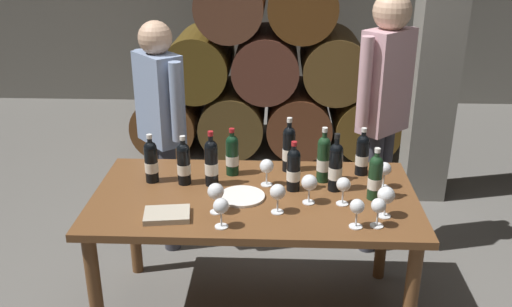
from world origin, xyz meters
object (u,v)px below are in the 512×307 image
wine_bottle_9 (336,166)px  taster_seated_left (161,119)px  wine_glass_3 (309,183)px  wine_glass_9 (385,170)px  wine_bottle_7 (324,158)px  wine_glass_0 (267,167)px  wine_bottle_5 (232,154)px  wine_glass_1 (357,208)px  wine_bottle_4 (184,163)px  sommelier_presenting (384,102)px  wine_glass_8 (221,207)px  wine_glass_6 (216,192)px  wine_glass_2 (278,193)px  wine_bottle_0 (289,148)px  wine_glass_7 (343,186)px  wine_bottle_3 (362,154)px  wine_bottle_8 (294,169)px  wine_bottle_1 (211,162)px  wine_glass_5 (378,207)px  wine_glass_4 (386,196)px  wine_bottle_6 (151,161)px  dining_table (254,210)px  wine_bottle_2 (375,177)px  tasting_notebook (167,215)px  serving_plate (242,196)px

wine_bottle_9 → taster_seated_left: (-1.05, 0.65, 0.03)m
wine_glass_3 → wine_glass_9: (0.41, 0.20, -0.01)m
wine_bottle_7 → wine_glass_0: bearing=-168.0°
wine_bottle_5 → wine_glass_1: 0.85m
wine_bottle_4 → sommelier_presenting: sommelier_presenting is taller
wine_glass_1 → wine_glass_8: 0.63m
wine_bottle_4 → wine_glass_1: wine_bottle_4 is taller
wine_glass_6 → wine_bottle_7: bearing=35.1°
wine_glass_2 → wine_glass_9: (0.57, 0.31, -0.00)m
wine_glass_2 → wine_bottle_0: bearing=83.2°
wine_bottle_9 → wine_glass_7: bearing=-80.8°
wine_glass_1 → wine_bottle_3: bearing=80.4°
wine_bottle_8 → wine_bottle_1: bearing=174.5°
wine_glass_2 → wine_glass_8: (-0.26, -0.15, -0.00)m
wine_bottle_5 → wine_glass_5: 0.92m
wine_glass_4 → sommelier_presenting: bearing=81.9°
wine_bottle_4 → wine_bottle_6: size_ratio=1.00×
dining_table → wine_glass_7: 0.50m
wine_bottle_4 → wine_bottle_7: size_ratio=0.89×
wine_bottle_7 → wine_glass_3: 0.28m
dining_table → sommelier_presenting: bearing=43.9°
wine_bottle_4 → wine_bottle_7: wine_bottle_7 is taller
wine_bottle_2 → tasting_notebook: (-1.03, -0.24, -0.11)m
wine_bottle_0 → tasting_notebook: bearing=-135.7°
wine_glass_3 → taster_seated_left: bearing=138.5°
sommelier_presenting → wine_bottle_5: bearing=-151.5°
taster_seated_left → wine_bottle_8: bearing=-38.1°
wine_glass_8 → tasting_notebook: 0.30m
wine_glass_5 → wine_bottle_2: bearing=84.5°
wine_bottle_4 → wine_glass_8: (0.25, -0.47, -0.02)m
wine_bottle_7 → wine_glass_6: 0.67m
serving_plate → wine_glass_0: bearing=51.5°
wine_bottle_4 → wine_glass_8: 0.53m
wine_glass_9 → tasting_notebook: size_ratio=0.66×
wine_bottle_0 → wine_glass_2: size_ratio=2.10×
dining_table → wine_glass_7: size_ratio=11.56×
wine_bottle_6 → wine_glass_1: bearing=-23.5°
wine_bottle_6 → wine_glass_0: size_ratio=1.83×
wine_bottle_2 → wine_bottle_5: bearing=160.1°
wine_glass_3 → wine_glass_9: wine_glass_3 is taller
wine_bottle_4 → wine_bottle_7: bearing=4.7°
wine_glass_0 → wine_glass_8: (-0.20, -0.46, -0.00)m
wine_bottle_6 → taster_seated_left: (-0.06, 0.58, 0.04)m
wine_bottle_6 → wine_glass_2: wine_bottle_6 is taller
wine_bottle_6 → wine_glass_8: size_ratio=1.85×
taster_seated_left → wine_glass_7: bearing=-36.9°
wine_glass_5 → wine_bottle_9: bearing=113.5°
wine_bottle_6 → wine_glass_3: (0.85, -0.22, -0.01)m
wine_bottle_3 → tasting_notebook: 1.15m
dining_table → wine_glass_6: (-0.18, -0.20, 0.20)m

